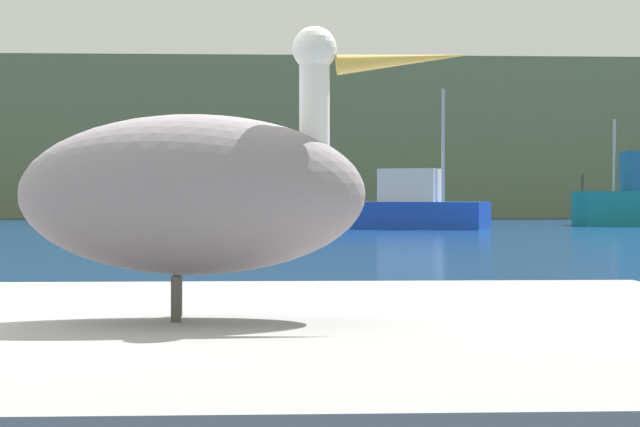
# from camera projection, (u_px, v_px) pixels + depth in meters

# --- Properties ---
(hillside_backdrop) EXTENTS (140.00, 16.67, 8.92)m
(hillside_backdrop) POSITION_uv_depth(u_px,v_px,m) (248.00, 143.00, 70.67)
(hillside_backdrop) COLOR #6B7A51
(hillside_backdrop) RESTS_ON ground
(pelican) EXTENTS (1.34, 0.50, 0.86)m
(pelican) POSITION_uv_depth(u_px,v_px,m) (198.00, 191.00, 3.35)
(pelican) COLOR gray
(pelican) RESTS_ON pier_dock
(fishing_boat_blue) EXTENTS (8.13, 5.07, 5.17)m
(fishing_boat_blue) POSITION_uv_depth(u_px,v_px,m) (388.00, 209.00, 43.00)
(fishing_boat_blue) COLOR blue
(fishing_boat_blue) RESTS_ON ground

